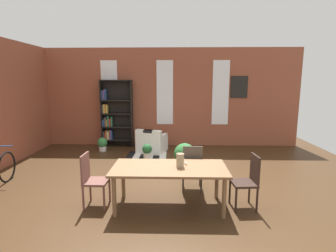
# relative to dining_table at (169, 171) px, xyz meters

# --- Properties ---
(ground_plane) EXTENTS (10.41, 10.41, 0.00)m
(ground_plane) POSITION_rel_dining_table_xyz_m (-0.26, 0.78, -0.65)
(ground_plane) COLOR #402916
(back_wall_brick) EXTENTS (9.01, 0.12, 3.29)m
(back_wall_brick) POSITION_rel_dining_table_xyz_m (-0.26, 4.53, 0.99)
(back_wall_brick) COLOR brown
(back_wall_brick) RESTS_ON ground
(window_pane_0) EXTENTS (0.55, 0.02, 2.14)m
(window_pane_0) POSITION_rel_dining_table_xyz_m (-2.12, 4.46, 1.15)
(window_pane_0) COLOR white
(window_pane_1) EXTENTS (0.55, 0.02, 2.14)m
(window_pane_1) POSITION_rel_dining_table_xyz_m (-0.26, 4.46, 1.15)
(window_pane_1) COLOR white
(window_pane_2) EXTENTS (0.55, 0.02, 2.14)m
(window_pane_2) POSITION_rel_dining_table_xyz_m (1.61, 4.46, 1.15)
(window_pane_2) COLOR white
(dining_table) EXTENTS (1.97, 0.94, 0.73)m
(dining_table) POSITION_rel_dining_table_xyz_m (0.00, 0.00, 0.00)
(dining_table) COLOR brown
(dining_table) RESTS_ON ground
(vase_on_table) EXTENTS (0.14, 0.14, 0.24)m
(vase_on_table) POSITION_rel_dining_table_xyz_m (0.19, -0.00, 0.20)
(vase_on_table) COLOR #998466
(vase_on_table) RESTS_ON dining_table
(tealight_candle_0) EXTENTS (0.04, 0.04, 0.04)m
(tealight_candle_0) POSITION_rel_dining_table_xyz_m (0.29, 0.13, 0.10)
(tealight_candle_0) COLOR silver
(tealight_candle_0) RESTS_ON dining_table
(dining_chair_head_right) EXTENTS (0.43, 0.43, 0.95)m
(dining_chair_head_right) POSITION_rel_dining_table_xyz_m (1.36, 0.01, -0.14)
(dining_chair_head_right) COLOR #32211A
(dining_chair_head_right) RESTS_ON ground
(dining_chair_far_right) EXTENTS (0.41, 0.41, 0.95)m
(dining_chair_far_right) POSITION_rel_dining_table_xyz_m (0.44, 0.69, -0.14)
(dining_chair_far_right) COLOR #42392F
(dining_chair_far_right) RESTS_ON ground
(dining_chair_head_left) EXTENTS (0.41, 0.41, 0.95)m
(dining_chair_head_left) POSITION_rel_dining_table_xyz_m (-1.36, 0.00, -0.14)
(dining_chair_head_left) COLOR brown
(dining_chair_head_left) RESTS_ON ground
(bookshelf_tall) EXTENTS (1.05, 0.29, 2.24)m
(bookshelf_tall) POSITION_rel_dining_table_xyz_m (-1.94, 4.29, 0.43)
(bookshelf_tall) COLOR black
(bookshelf_tall) RESTS_ON ground
(armchair_white) EXTENTS (0.98, 0.98, 0.75)m
(armchair_white) POSITION_rel_dining_table_xyz_m (-0.63, 3.58, -0.38)
(armchair_white) COLOR white
(armchair_white) RESTS_ON ground
(potted_plant_by_shelf) EXTENTS (0.53, 0.53, 0.67)m
(potted_plant_by_shelf) POSITION_rel_dining_table_xyz_m (0.34, 1.95, -0.28)
(potted_plant_by_shelf) COLOR #9E6042
(potted_plant_by_shelf) RESTS_ON ground
(potted_plant_corner) EXTENTS (0.28, 0.28, 0.46)m
(potted_plant_corner) POSITION_rel_dining_table_xyz_m (-0.69, 2.75, -0.40)
(potted_plant_corner) COLOR silver
(potted_plant_corner) RESTS_ON ground
(potted_plant_window) EXTENTS (0.31, 0.31, 0.43)m
(potted_plant_window) POSITION_rel_dining_table_xyz_m (-2.21, 3.64, -0.42)
(potted_plant_window) COLOR silver
(potted_plant_window) RESTS_ON ground
(striped_rug) EXTENTS (1.16, 0.92, 0.01)m
(striped_rug) POSITION_rel_dining_table_xyz_m (-0.75, 3.15, -0.65)
(striped_rug) COLOR black
(striped_rug) RESTS_ON ground
(framed_picture) EXTENTS (0.56, 0.03, 0.72)m
(framed_picture) POSITION_rel_dining_table_xyz_m (2.22, 4.46, 1.35)
(framed_picture) COLOR black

